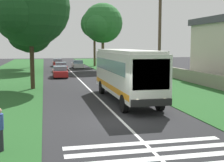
{
  "coord_description": "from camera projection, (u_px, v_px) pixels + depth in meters",
  "views": [
    {
      "loc": [
        -15.71,
        4.02,
        4.1
      ],
      "look_at": [
        4.93,
        -0.54,
        1.6
      ],
      "focal_mm": 49.27,
      "sensor_mm": 36.0,
      "label": 1
    }
  ],
  "objects": [
    {
      "name": "ground",
      "position": [
        122.0,
        121.0,
        16.57
      ],
      "size": [
        160.0,
        160.0,
        0.0
      ],
      "primitive_type": "plane",
      "color": "#262628"
    },
    {
      "name": "grass_verge_left",
      "position": [
        0.0,
        88.0,
        29.36
      ],
      "size": [
        120.0,
        8.0,
        0.04
      ],
      "primitive_type": "cube",
      "color": "#235623",
      "rests_on": "ground"
    },
    {
      "name": "grass_verge_right",
      "position": [
        162.0,
        83.0,
        32.87
      ],
      "size": [
        120.0,
        8.0,
        0.04
      ],
      "primitive_type": "cube",
      "color": "#235623",
      "rests_on": "ground"
    },
    {
      "name": "centre_line",
      "position": [
        85.0,
        85.0,
        31.12
      ],
      "size": [
        110.0,
        0.16,
        0.01
      ],
      "primitive_type": "cube",
      "color": "silver",
      "rests_on": "ground"
    },
    {
      "name": "coach_bus",
      "position": [
        126.0,
        72.0,
        22.48
      ],
      "size": [
        11.16,
        2.62,
        3.73
      ],
      "color": "silver",
      "rests_on": "ground"
    },
    {
      "name": "trailing_car_0",
      "position": [
        60.0,
        72.0,
        38.91
      ],
      "size": [
        4.3,
        1.78,
        1.43
      ],
      "color": "#B21E1E",
      "rests_on": "ground"
    },
    {
      "name": "trailing_car_1",
      "position": [
        61.0,
        67.0,
        47.56
      ],
      "size": [
        4.3,
        1.78,
        1.43
      ],
      "color": "#B21E1E",
      "rests_on": "ground"
    },
    {
      "name": "trailing_car_2",
      "position": [
        78.0,
        64.0,
        53.85
      ],
      "size": [
        4.3,
        1.78,
        1.43
      ],
      "color": "silver",
      "rests_on": "ground"
    },
    {
      "name": "trailing_car_3",
      "position": [
        58.0,
        63.0,
        58.67
      ],
      "size": [
        4.3,
        1.78,
        1.43
      ],
      "color": "#B21E1E",
      "rests_on": "ground"
    },
    {
      "name": "roadside_tree_left_0",
      "position": [
        30.0,
        20.0,
        54.44
      ],
      "size": [
        6.91,
        5.92,
        11.5
      ],
      "color": "brown",
      "rests_on": "grass_verge_left"
    },
    {
      "name": "roadside_tree_left_1",
      "position": [
        30.0,
        33.0,
        45.04
      ],
      "size": [
        8.01,
        6.35,
        9.11
      ],
      "color": "#4C3826",
      "rests_on": "grass_verge_left"
    },
    {
      "name": "roadside_tree_left_2",
      "position": [
        29.0,
        9.0,
        27.78
      ],
      "size": [
        8.18,
        7.16,
        11.05
      ],
      "color": "#3D2D1E",
      "rests_on": "grass_verge_left"
    },
    {
      "name": "roadside_tree_right_0",
      "position": [
        102.0,
        24.0,
        49.07
      ],
      "size": [
        7.67,
        6.31,
        10.65
      ],
      "color": "brown",
      "rests_on": "grass_verge_right"
    },
    {
      "name": "roadside_tree_right_1",
      "position": [
        94.0,
        25.0,
        57.91
      ],
      "size": [
        6.31,
        5.27,
        10.55
      ],
      "color": "#4C3826",
      "rests_on": "grass_verge_right"
    },
    {
      "name": "utility_pole",
      "position": [
        160.0,
        40.0,
        24.75
      ],
      "size": [
        0.24,
        1.4,
        8.62
      ],
      "color": "#473828",
      "rests_on": "grass_verge_right"
    },
    {
      "name": "roadside_wall",
      "position": [
        172.0,
        72.0,
        38.37
      ],
      "size": [
        70.0,
        0.4,
        1.29
      ],
      "primitive_type": "cube",
      "color": "gray",
      "rests_on": "grass_verge_right"
    }
  ]
}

